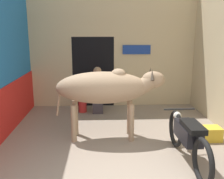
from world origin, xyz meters
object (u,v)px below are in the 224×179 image
at_px(motorcycle_near, 188,137).
at_px(cow, 107,88).
at_px(shopkeeper_seated, 98,89).
at_px(crate, 210,134).
at_px(plastic_stool, 82,104).

bearing_deg(motorcycle_near, cow, 140.16).
distance_m(shopkeeper_seated, crate, 3.11).
relative_size(motorcycle_near, crate, 4.58).
xyz_separation_m(cow, motorcycle_near, (1.34, -1.12, -0.61)).
bearing_deg(crate, shopkeeper_seated, 139.31).
bearing_deg(cow, shopkeeper_seated, 96.61).
bearing_deg(motorcycle_near, shopkeeper_seated, 118.20).
xyz_separation_m(cow, crate, (2.12, -0.23, -0.93)).
bearing_deg(crate, plastic_stool, 143.45).
distance_m(cow, shopkeeper_seated, 1.83).
height_order(motorcycle_near, shopkeeper_seated, shopkeeper_seated).
distance_m(cow, motorcycle_near, 1.85).
xyz_separation_m(cow, plastic_stool, (-0.63, 1.81, -0.84)).
bearing_deg(shopkeeper_seated, plastic_stool, 174.84).
distance_m(cow, plastic_stool, 2.09).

